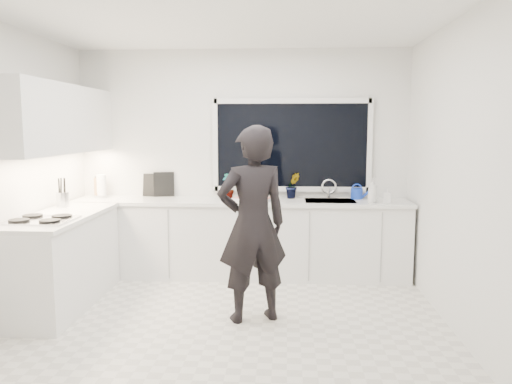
{
  "coord_description": "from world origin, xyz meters",
  "views": [
    {
      "loc": [
        0.54,
        -4.34,
        1.77
      ],
      "look_at": [
        0.25,
        0.4,
        1.15
      ],
      "focal_mm": 35.0,
      "sensor_mm": 36.0,
      "label": 1
    }
  ],
  "objects": [
    {
      "name": "floor",
      "position": [
        0.0,
        0.0,
        -0.01
      ],
      "size": [
        4.0,
        3.5,
        0.02
      ],
      "primitive_type": "cube",
      "color": "beige",
      "rests_on": "ground"
    },
    {
      "name": "wall_back",
      "position": [
        0.0,
        1.76,
        1.35
      ],
      "size": [
        4.0,
        0.02,
        2.7
      ],
      "primitive_type": "cube",
      "color": "white",
      "rests_on": "ground"
    },
    {
      "name": "wall_left",
      "position": [
        -2.01,
        0.0,
        1.35
      ],
      "size": [
        0.02,
        3.5,
        2.7
      ],
      "primitive_type": "cube",
      "color": "white",
      "rests_on": "ground"
    },
    {
      "name": "wall_right",
      "position": [
        2.01,
        0.0,
        1.35
      ],
      "size": [
        0.02,
        3.5,
        2.7
      ],
      "primitive_type": "cube",
      "color": "white",
      "rests_on": "ground"
    },
    {
      "name": "ceiling",
      "position": [
        0.0,
        0.0,
        2.71
      ],
      "size": [
        4.0,
        3.5,
        0.02
      ],
      "primitive_type": "cube",
      "color": "white",
      "rests_on": "wall_back"
    },
    {
      "name": "window",
      "position": [
        0.6,
        1.73,
        1.55
      ],
      "size": [
        1.8,
        0.02,
        1.0
      ],
      "primitive_type": "cube",
      "color": "black",
      "rests_on": "wall_back"
    },
    {
      "name": "base_cabinets_back",
      "position": [
        0.0,
        1.45,
        0.44
      ],
      "size": [
        3.92,
        0.58,
        0.88
      ],
      "primitive_type": "cube",
      "color": "white",
      "rests_on": "floor"
    },
    {
      "name": "base_cabinets_left",
      "position": [
        -1.67,
        0.35,
        0.44
      ],
      "size": [
        0.58,
        1.6,
        0.88
      ],
      "primitive_type": "cube",
      "color": "white",
      "rests_on": "floor"
    },
    {
      "name": "countertop_back",
      "position": [
        0.0,
        1.44,
        0.9
      ],
      "size": [
        3.94,
        0.62,
        0.04
      ],
      "primitive_type": "cube",
      "color": "silver",
      "rests_on": "base_cabinets_back"
    },
    {
      "name": "countertop_left",
      "position": [
        -1.67,
        0.35,
        0.9
      ],
      "size": [
        0.62,
        1.6,
        0.04
      ],
      "primitive_type": "cube",
      "color": "silver",
      "rests_on": "base_cabinets_left"
    },
    {
      "name": "upper_cabinets",
      "position": [
        -1.79,
        0.7,
        1.85
      ],
      "size": [
        0.34,
        2.1,
        0.7
      ],
      "primitive_type": "cube",
      "color": "white",
      "rests_on": "wall_left"
    },
    {
      "name": "sink",
      "position": [
        1.05,
        1.45,
        0.87
      ],
      "size": [
        0.58,
        0.42,
        0.14
      ],
      "primitive_type": "cube",
      "color": "silver",
      "rests_on": "countertop_back"
    },
    {
      "name": "faucet",
      "position": [
        1.05,
        1.65,
        1.03
      ],
      "size": [
        0.03,
        0.03,
        0.22
      ],
      "primitive_type": "cylinder",
      "color": "silver",
      "rests_on": "countertop_back"
    },
    {
      "name": "stovetop",
      "position": [
        -1.69,
        -0.0,
        0.94
      ],
      "size": [
        0.56,
        0.48,
        0.03
      ],
      "primitive_type": "cube",
      "color": "black",
      "rests_on": "countertop_left"
    },
    {
      "name": "person",
      "position": [
        0.24,
        0.08,
        0.89
      ],
      "size": [
        0.76,
        0.64,
        1.79
      ],
      "primitive_type": "imported",
      "rotation": [
        0.0,
        0.0,
        3.52
      ],
      "color": "black",
      "rests_on": "floor"
    },
    {
      "name": "pizza_tray",
      "position": [
        0.16,
        1.42,
        0.94
      ],
      "size": [
        0.52,
        0.46,
        0.03
      ],
      "primitive_type": "cube",
      "rotation": [
        0.0,
        0.0,
        -0.41
      ],
      "color": "#B1B1B5",
      "rests_on": "countertop_back"
    },
    {
      "name": "pizza",
      "position": [
        0.16,
        1.42,
        0.95
      ],
      "size": [
        0.47,
        0.41,
        0.01
      ],
      "primitive_type": "cube",
      "rotation": [
        0.0,
        0.0,
        -0.41
      ],
      "color": "red",
      "rests_on": "pizza_tray"
    },
    {
      "name": "watering_can",
      "position": [
        1.38,
        1.61,
        0.98
      ],
      "size": [
        0.17,
        0.17,
        0.13
      ],
      "primitive_type": "cylinder",
      "rotation": [
        0.0,
        0.0,
        0.27
      ],
      "color": "#1335B3",
      "rests_on": "countertop_back"
    },
    {
      "name": "paper_towel_roll",
      "position": [
        -1.71,
        1.55,
        1.05
      ],
      "size": [
        0.13,
        0.13,
        0.26
      ],
      "primitive_type": "cylinder",
      "rotation": [
        0.0,
        0.0,
        0.24
      ],
      "color": "white",
      "rests_on": "countertop_back"
    },
    {
      "name": "knife_block",
      "position": [
        -1.75,
        1.59,
        1.03
      ],
      "size": [
        0.16,
        0.14,
        0.22
      ],
      "primitive_type": "cube",
      "rotation": [
        0.0,
        0.0,
        0.39
      ],
      "color": "#895F3F",
      "rests_on": "countertop_back"
    },
    {
      "name": "utensil_crock",
      "position": [
        -1.85,
        0.8,
        1.0
      ],
      "size": [
        0.13,
        0.13,
        0.16
      ],
      "primitive_type": "cylinder",
      "rotation": [
        0.0,
        0.0,
        -0.02
      ],
      "color": "silver",
      "rests_on": "countertop_left"
    },
    {
      "name": "picture_frame_large",
      "position": [
        -1.12,
        1.69,
        1.06
      ],
      "size": [
        0.22,
        0.04,
        0.28
      ],
      "primitive_type": "cube",
      "rotation": [
        0.0,
        0.0,
        -0.08
      ],
      "color": "black",
      "rests_on": "countertop_back"
    },
    {
      "name": "picture_frame_small",
      "position": [
        -0.97,
        1.69,
        1.07
      ],
      "size": [
        0.25,
        0.08,
        0.3
      ],
      "primitive_type": "cube",
      "rotation": [
        0.0,
        0.0,
        0.23
      ],
      "color": "black",
      "rests_on": "countertop_back"
    },
    {
      "name": "herb_plants",
      "position": [
        0.19,
        1.61,
        1.08
      ],
      "size": [
        0.97,
        0.31,
        0.32
      ],
      "color": "#26662D",
      "rests_on": "countertop_back"
    },
    {
      "name": "soap_bottles",
      "position": [
        1.56,
        1.3,
        1.05
      ],
      "size": [
        0.29,
        0.15,
        0.28
      ],
      "color": "#D8BF66",
      "rests_on": "countertop_back"
    }
  ]
}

